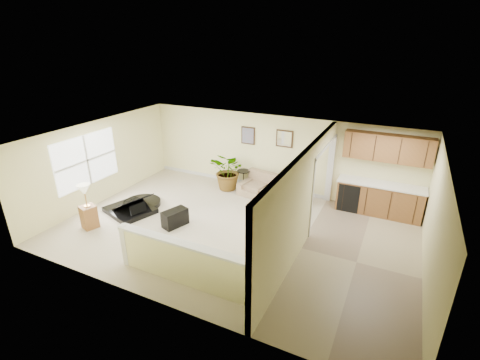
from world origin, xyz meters
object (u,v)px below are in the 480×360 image
at_px(accent_table, 243,177).
at_px(small_plant, 306,197).
at_px(lamp_stand, 88,210).
at_px(palm_plant, 229,171).
at_px(loveseat, 265,186).
at_px(piano_bench, 175,218).
at_px(piano, 130,194).

distance_m(accent_table, small_plant, 2.25).
height_order(small_plant, lamp_stand, lamp_stand).
bearing_deg(palm_plant, lamp_stand, -119.76).
bearing_deg(loveseat, lamp_stand, -122.60).
relative_size(piano_bench, accent_table, 1.09).
distance_m(piano, lamp_stand, 1.29).
bearing_deg(piano_bench, piano, 173.79).
height_order(piano, palm_plant, palm_plant).
relative_size(piano, piano_bench, 2.58).
xyz_separation_m(piano, lamp_stand, (-0.32, -1.25, 0.02)).
height_order(piano, small_plant, piano).
height_order(piano, accent_table, piano).
relative_size(loveseat, lamp_stand, 1.39).
xyz_separation_m(palm_plant, lamp_stand, (-2.21, -3.86, -0.11)).
bearing_deg(loveseat, piano, -130.81).
bearing_deg(lamp_stand, palm_plant, 60.24).
relative_size(loveseat, accent_table, 2.73).
bearing_deg(piano, loveseat, 58.19).
xyz_separation_m(accent_table, lamp_stand, (-2.59, -4.14, 0.12)).
height_order(piano, lamp_stand, lamp_stand).
relative_size(piano_bench, small_plant, 1.20).
bearing_deg(palm_plant, piano, -125.83).
distance_m(palm_plant, lamp_stand, 4.44).
distance_m(piano, piano_bench, 1.72).
distance_m(piano, small_plant, 5.22).
relative_size(accent_table, small_plant, 1.10).
distance_m(piano_bench, loveseat, 3.20).
xyz_separation_m(piano, palm_plant, (1.88, 2.61, 0.13)).
height_order(piano_bench, palm_plant, palm_plant).
xyz_separation_m(accent_table, small_plant, (2.23, -0.26, -0.16)).
relative_size(piano_bench, lamp_stand, 0.55).
height_order(palm_plant, small_plant, palm_plant).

